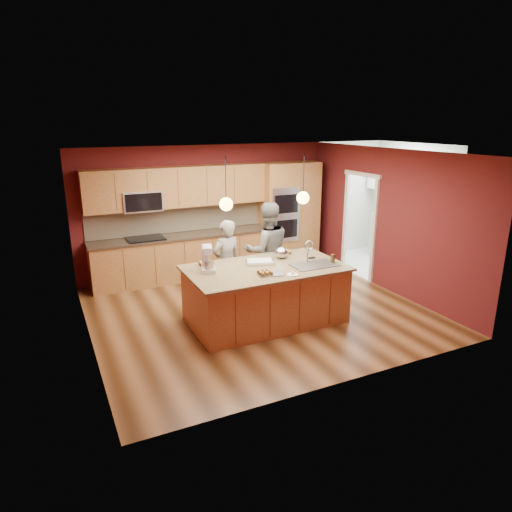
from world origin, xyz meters
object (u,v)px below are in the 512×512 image
island (266,293)px  mixing_bowl (281,253)px  person_left (226,263)px  stand_mixer (208,261)px  person_right (267,251)px

island → mixing_bowl: size_ratio=10.65×
person_left → stand_mixer: bearing=38.9°
island → person_left: size_ratio=1.65×
island → person_right: size_ratio=1.42×
island → stand_mixer: stand_mixer is taller
person_left → mixing_bowl: person_left is taller
island → person_left: bearing=107.6°
person_left → mixing_bowl: bearing=127.6°
mixing_bowl → person_left: bearing=139.9°
stand_mixer → island: bearing=5.4°
island → person_left: 1.05m
person_left → island: bearing=95.3°
person_left → mixing_bowl: size_ratio=6.47×
person_right → stand_mixer: bearing=37.2°
person_right → mixing_bowl: size_ratio=7.50×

